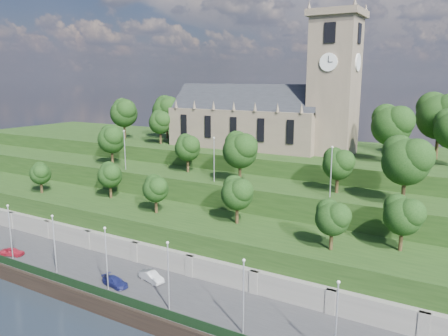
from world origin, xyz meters
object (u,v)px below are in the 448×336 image
Objects in this scene: church at (268,112)px; car_left at (12,252)px; car_middle at (151,277)px; car_right at (115,282)px.

church is 10.65× the size of car_left.
church reaches higher than car_middle.
church is 9.28× the size of car_right.
church reaches higher than car_left.
car_left is (-23.86, -42.79, -19.90)m from church.
car_left is 24.82m from car_middle.
car_right is at bearing -93.67° from church.
car_left reaches higher than car_right.
car_middle reaches higher than car_right.
church is at bearing 5.69° from car_right.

